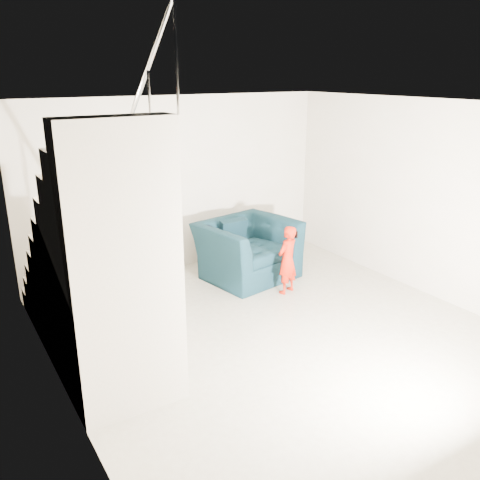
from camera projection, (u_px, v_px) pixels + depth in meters
name	position (u px, v px, depth m)	size (l,w,h in m)	color
floor	(282.00, 335.00, 6.13)	(5.50, 5.50, 0.00)	gray
ceiling	(289.00, 105.00, 5.27)	(5.50, 5.50, 0.00)	silver
back_wall	(179.00, 185.00, 7.91)	(5.00, 5.00, 0.00)	#BFB29B
left_wall	(56.00, 273.00, 4.45)	(5.50, 5.50, 0.00)	#BFB29B
right_wall	(431.00, 200.00, 6.96)	(5.50, 5.50, 0.00)	#BFB29B
armchair	(248.00, 250.00, 7.76)	(1.35, 1.18, 0.88)	black
toddler	(287.00, 260.00, 7.18)	(0.36, 0.24, 0.99)	#A72105
side_table	(292.00, 244.00, 8.53)	(0.39, 0.39, 0.39)	white
staircase	(98.00, 282.00, 5.27)	(1.02, 3.03, 3.62)	#ADA089
cushion	(232.00, 232.00, 7.80)	(0.44, 0.12, 0.42)	black
throw	(216.00, 249.00, 7.45)	(0.05, 0.54, 0.60)	black
phone	(296.00, 235.00, 7.09)	(0.02, 0.05, 0.10)	black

